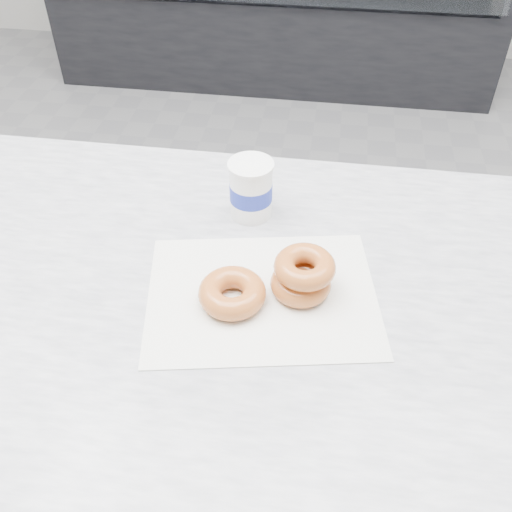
{
  "coord_description": "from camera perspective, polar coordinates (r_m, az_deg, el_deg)",
  "views": [
    {
      "loc": [
        0.37,
        -1.17,
        1.52
      ],
      "look_at": [
        0.27,
        -0.54,
        0.93
      ],
      "focal_mm": 40.0,
      "sensor_mm": 36.0,
      "label": 1
    }
  ],
  "objects": [
    {
      "name": "wax_paper",
      "position": [
        0.85,
        0.61,
        -3.93
      ],
      "size": [
        0.38,
        0.32,
        0.0
      ],
      "primitive_type": "cube",
      "rotation": [
        0.0,
        0.0,
        0.19
      ],
      "color": "silver",
      "rests_on": "counter"
    },
    {
      "name": "ground",
      "position": [
        1.96,
        -5.63,
        -8.56
      ],
      "size": [
        5.0,
        5.0,
        0.0
      ],
      "primitive_type": "plane",
      "color": "gray",
      "rests_on": "ground"
    },
    {
      "name": "coffee_cup",
      "position": [
        0.97,
        -0.51,
        6.75
      ],
      "size": [
        0.08,
        0.08,
        0.1
      ],
      "rotation": [
        0.0,
        0.0,
        0.14
      ],
      "color": "white",
      "rests_on": "counter"
    },
    {
      "name": "donut_stack",
      "position": [
        0.84,
        4.69,
        -1.92
      ],
      "size": [
        0.1,
        0.1,
        0.06
      ],
      "color": "#B66E32",
      "rests_on": "wax_paper"
    },
    {
      "name": "donut_single",
      "position": [
        0.83,
        -2.4,
        -3.7
      ],
      "size": [
        0.12,
        0.12,
        0.03
      ],
      "primitive_type": "torus",
      "rotation": [
        0.0,
        0.0,
        -0.19
      ],
      "color": "#B66E32",
      "rests_on": "wax_paper"
    },
    {
      "name": "counter",
      "position": [
        1.27,
        -13.22,
        -16.61
      ],
      "size": [
        3.06,
        0.76,
        0.9
      ],
      "color": "#333335",
      "rests_on": "ground"
    }
  ]
}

